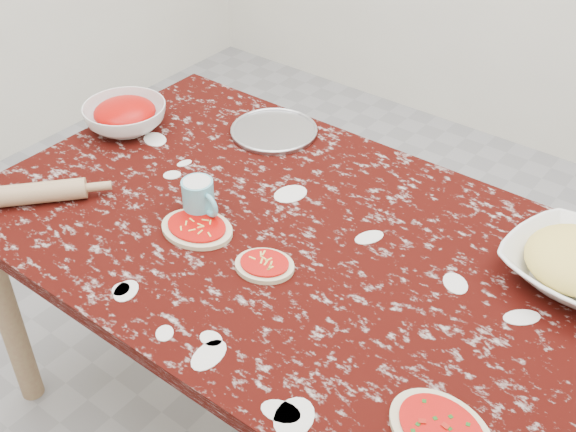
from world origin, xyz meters
The scene contains 10 objects.
ground centered at (0.00, 0.00, 0.00)m, with size 4.00×4.00×0.00m, color gray.
worktable centered at (0.00, 0.00, 0.67)m, with size 1.60×1.00×0.75m.
pizza_tray centered at (-0.33, 0.36, 0.76)m, with size 0.26×0.26×0.01m, color #B2B2B7.
sauce_bowl centered at (-0.70, 0.10, 0.79)m, with size 0.25×0.25×0.08m, color white.
cheese_bowl centered at (0.62, 0.26, 0.79)m, with size 0.31×0.31×0.08m, color white.
flour_mug centered at (-0.23, -0.07, 0.80)m, with size 0.12×0.08×0.09m.
pizza_left centered at (-0.18, -0.13, 0.76)m, with size 0.21×0.17×0.02m.
pizza_mid centered at (0.04, -0.14, 0.76)m, with size 0.17×0.16×0.02m.
pizza_right centered at (0.58, -0.30, 0.76)m, with size 0.24×0.20×0.02m.
rolling_pin centered at (-0.61, -0.31, 0.78)m, with size 0.06×0.06×0.28m, color tan.
Camera 1 is at (0.85, -1.10, 1.86)m, focal length 44.53 mm.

